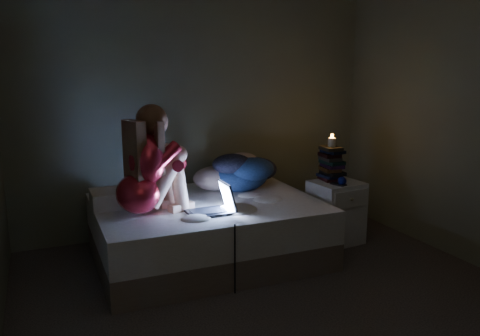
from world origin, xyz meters
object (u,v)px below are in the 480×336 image
woman (138,162)px  candle (332,146)px  nightstand (336,212)px  laptop (210,198)px  bed (207,230)px  phone (337,184)px

woman → candle: bearing=-12.3°
woman → nightstand: bearing=-14.8°
candle → laptop: bearing=-166.3°
bed → nightstand: 1.25m
nightstand → phone: size_ratio=4.16×
nightstand → bed: bearing=170.1°
laptop → phone: (1.28, 0.15, -0.05)m
candle → woman: bearing=-174.3°
bed → candle: size_ratio=23.09×
woman → nightstand: (1.86, 0.10, -0.65)m
laptop → phone: size_ratio=2.55×
nightstand → phone: 0.32m
phone → laptop: bearing=174.2°
woman → phone: bearing=-17.8°
woman → laptop: 0.62m
laptop → candle: 1.39m
candle → phone: size_ratio=0.57×
bed → phone: bearing=-8.6°
nightstand → phone: phone is taller
nightstand → candle: candle is taller
laptop → candle: size_ratio=4.46×
laptop → candle: candle is taller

